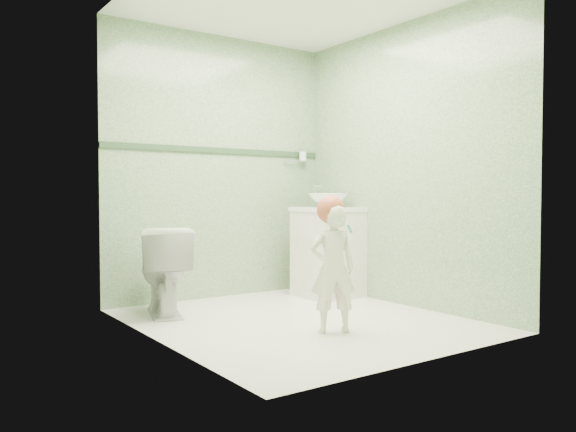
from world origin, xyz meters
TOP-DOWN VIEW (x-y plane):
  - ground at (0.00, 0.00)m, footprint 2.50×2.50m
  - room_shell at (0.00, 0.00)m, footprint 2.50×2.54m
  - trim_stripe at (0.00, 1.24)m, footprint 2.20×0.02m
  - vanity at (0.84, 0.70)m, footprint 0.52×0.50m
  - counter at (0.84, 0.70)m, footprint 0.54×0.52m
  - basin at (0.84, 0.70)m, footprint 0.37×0.37m
  - faucet at (0.84, 0.89)m, footprint 0.03×0.13m
  - cup_holder at (0.89, 1.18)m, footprint 0.26×0.07m
  - toilet at (-0.74, 0.80)m, footprint 0.56×0.76m
  - toddler at (-0.02, -0.42)m, footprint 0.38×0.32m
  - hair_cap at (-0.02, -0.39)m, footprint 0.19×0.19m
  - teal_toothbrush at (-0.01, -0.56)m, footprint 0.12×0.14m

SIDE VIEW (x-z plane):
  - ground at x=0.00m, z-range 0.00..0.00m
  - toilet at x=-0.74m, z-range 0.00..0.69m
  - vanity at x=0.84m, z-range 0.00..0.80m
  - toddler at x=-0.02m, z-range 0.00..0.87m
  - teal_toothbrush at x=-0.01m, z-range 0.68..0.76m
  - counter at x=0.84m, z-range 0.79..0.83m
  - hair_cap at x=-0.02m, z-range 0.74..0.94m
  - basin at x=0.84m, z-range 0.83..0.96m
  - faucet at x=0.84m, z-range 0.88..1.06m
  - room_shell at x=0.00m, z-range 0.00..2.40m
  - cup_holder at x=0.89m, z-range 1.22..1.43m
  - trim_stripe at x=0.00m, z-range 1.33..1.38m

